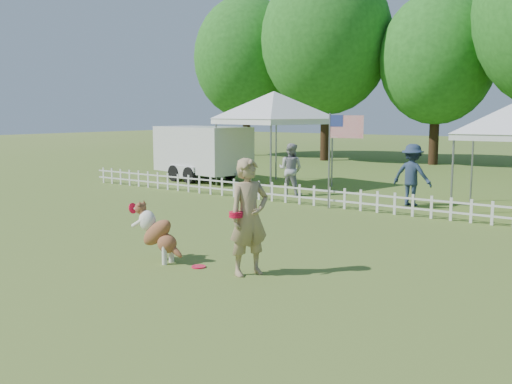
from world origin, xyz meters
TOP-DOWN VIEW (x-y plane):
  - ground at (0.00, 0.00)m, footprint 120.00×120.00m
  - picket_fence at (0.00, 7.00)m, footprint 22.00×0.08m
  - handler at (1.50, 0.10)m, footprint 0.73×0.85m
  - dog at (-0.36, -0.21)m, footprint 1.08×0.45m
  - frisbee_on_turf at (0.51, -0.07)m, footprint 0.31×0.31m
  - canopy_tent_left at (-4.81, 10.11)m, footprint 4.00×4.00m
  - cargo_trailer at (-8.20, 9.95)m, footprint 5.37×3.11m
  - flag_pole at (-0.69, 6.86)m, footprint 1.05×0.27m
  - spectator_a at (-3.00, 8.45)m, footprint 0.93×0.78m
  - spectator_b at (1.04, 8.78)m, footprint 1.21×0.74m
  - tree_far_left at (-15.00, 22.00)m, footprint 6.60×6.60m
  - tree_left at (-9.00, 21.50)m, footprint 7.40×7.40m
  - tree_center_left at (-3.00, 22.50)m, footprint 6.00×6.00m

SIDE VIEW (x-z plane):
  - ground at x=0.00m, z-range 0.00..0.00m
  - frisbee_on_turf at x=0.51m, z-range 0.00..0.02m
  - picket_fence at x=0.00m, z-range 0.00..0.60m
  - dog at x=-0.36m, z-range 0.00..1.09m
  - spectator_a at x=-3.00m, z-range 0.00..1.73m
  - spectator_b at x=1.04m, z-range 0.00..1.82m
  - handler at x=1.50m, z-range 0.00..1.98m
  - cargo_trailer at x=-8.20m, z-range 0.00..2.22m
  - flag_pole at x=-0.69m, z-range 0.00..2.72m
  - canopy_tent_left at x=-4.81m, z-range 0.00..3.43m
  - tree_center_left at x=-3.00m, z-range 0.00..9.80m
  - tree_far_left at x=-15.00m, z-range 0.00..11.00m
  - tree_left at x=-9.00m, z-range 0.00..12.00m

